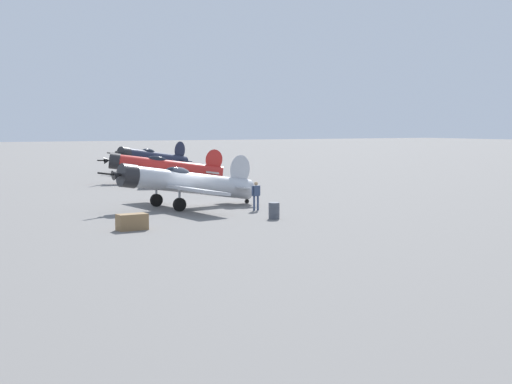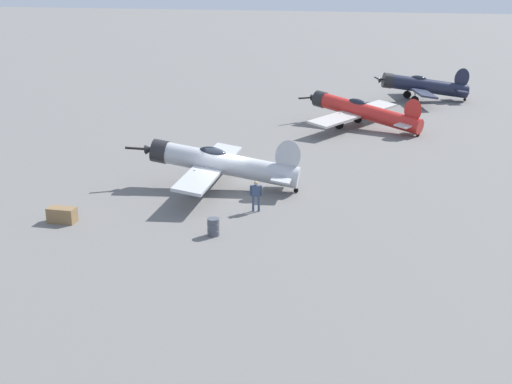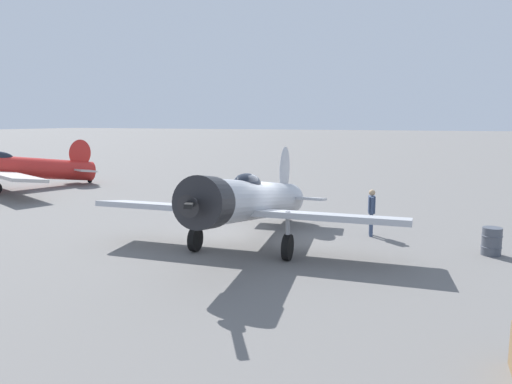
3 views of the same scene
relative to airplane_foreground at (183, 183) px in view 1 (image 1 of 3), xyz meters
name	(u,v)px [view 1 (image 1 of 3)]	position (x,y,z in m)	size (l,w,h in m)	color
ground_plane	(190,207)	(-0.48, -0.04, -1.56)	(400.00, 400.00, 0.00)	slate
airplane_foreground	(183,183)	(0.00, 0.00, 0.00)	(10.64, 10.31, 3.25)	#B7BABF
airplane_mid_apron	(162,167)	(-6.13, -18.92, -0.15)	(10.82, 11.59, 3.04)	red
airplane_far_line	(151,158)	(-10.44, -32.94, 0.03)	(9.57, 10.41, 3.40)	#1E2338
ground_crew_mechanic	(256,193)	(-3.23, 3.37, -0.52)	(0.65, 0.34, 1.72)	#384766
equipment_crate	(132,222)	(6.01, 7.71, -1.16)	(1.48, 0.79, 0.79)	olive
fuel_drum	(274,211)	(-2.16, 7.33, -1.12)	(0.63, 0.63, 0.88)	#474C56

